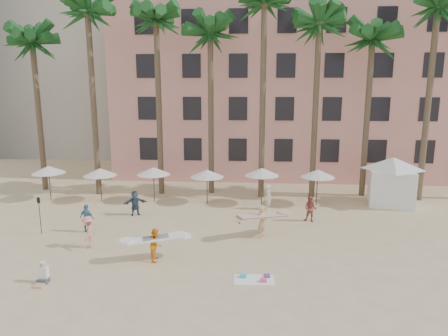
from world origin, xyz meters
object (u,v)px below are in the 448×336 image
pink_hotel (299,91)px  cabana (392,177)px  carrier_white (156,243)px  carrier_yellow (262,220)px

pink_hotel → cabana: (5.40, -12.86, -5.93)m
pink_hotel → carrier_white: size_ratio=12.12×
carrier_yellow → carrier_white: size_ratio=1.02×
pink_hotel → carrier_white: bearing=-111.8°
cabana → carrier_yellow: bearing=-142.8°
pink_hotel → carrier_yellow: (-4.10, -20.08, -6.98)m
carrier_yellow → carrier_white: 6.35m
carrier_yellow → carrier_white: carrier_yellow is taller
pink_hotel → carrier_yellow: bearing=-101.5°
pink_hotel → cabana: 15.16m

